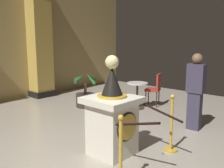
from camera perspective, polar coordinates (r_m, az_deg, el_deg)
The scene contains 10 objects.
ground_plane at distance 4.52m, azimuth -2.59°, elevation -15.89°, with size 12.11×12.11×0.00m, color #9E9384.
pedestal_clock at distance 4.41m, azimuth 0.05°, elevation -7.50°, with size 0.82×0.82×1.71m.
stanchion_near at distance 3.58m, azimuth 1.91°, elevation -16.96°, with size 0.24×0.24×1.01m.
stanchion_far at distance 4.73m, azimuth 12.94°, elevation -10.19°, with size 0.24×0.24×1.03m.
velvet_rope at distance 3.98m, azimuth 8.43°, elevation -7.44°, with size 0.81×0.79×0.22m.
column_right at distance 9.08m, azimuth -15.89°, elevation 9.66°, with size 0.79×0.79×3.95m.
potted_palm_right at distance 7.54m, azimuth -5.89°, elevation -2.91°, with size 0.90×0.87×1.03m.
bystander_guest at distance 5.81m, azimuth 17.99°, elevation -1.23°, with size 0.24×0.37×1.67m.
cafe_table at distance 7.32m, azimuth 5.60°, elevation -1.77°, with size 0.58×0.58×0.74m.
cafe_chair_red at distance 7.64m, azimuth 9.55°, elevation -0.61°, with size 0.52×0.52×0.96m.
Camera 1 is at (-2.85, -2.89, 1.98)m, focal length 41.33 mm.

